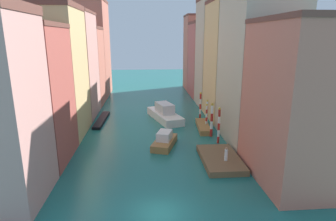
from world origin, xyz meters
name	(u,v)px	position (x,y,z in m)	size (l,w,h in m)	color
ground_plane	(152,122)	(0.00, 24.50, 0.00)	(154.00, 154.00, 0.00)	#1E6B66
building_left_1	(29,95)	(-13.37, 11.14, 7.50)	(7.66, 8.64, 14.99)	#B25147
building_left_2	(54,72)	(-13.37, 20.05, 8.91)	(7.66, 9.28, 17.79)	#DBB77A
building_left_3	(72,65)	(-13.37, 29.91, 8.87)	(7.66, 9.79, 17.73)	tan
building_left_4	(84,66)	(-13.37, 38.98, 7.77)	(7.66, 8.37, 15.52)	#C6705B
building_left_5	(91,49)	(-13.37, 48.72, 10.88)	(7.66, 10.98, 21.74)	#C6705B
building_right_0	(300,102)	(13.37, 4.90, 7.66)	(7.66, 10.92, 15.30)	#C6705B
building_right_1	(257,60)	(13.37, 15.84, 10.75)	(7.66, 11.17, 21.48)	#BCB299
building_right_2	(232,61)	(13.37, 26.39, 9.70)	(7.66, 9.78, 19.38)	#DBB77A
building_right_3	(218,54)	(13.37, 35.86, 10.35)	(7.66, 8.65, 20.69)	#BCB299
building_right_4	(207,60)	(13.37, 45.40, 8.46)	(7.66, 10.05, 16.90)	#B25147
building_right_5	(199,53)	(13.37, 54.71, 9.52)	(7.66, 8.11, 19.01)	#C6705B
waterfront_dock	(220,159)	(7.26, 8.94, 0.32)	(4.10, 7.32, 0.65)	brown
person_on_dock	(226,154)	(7.56, 7.87, 1.35)	(0.36, 0.36, 1.52)	white
mooring_pole_0	(219,125)	(8.47, 14.60, 2.47)	(0.33, 0.33, 4.84)	red
mooring_pole_1	(212,120)	(8.14, 17.19, 2.47)	(0.39, 0.39, 4.81)	red
mooring_pole_2	(207,116)	(8.18, 20.65, 1.99)	(0.31, 0.31, 3.89)	red
mooring_pole_3	(207,113)	(8.36, 21.25, 2.24)	(0.31, 0.31, 4.38)	red
mooring_pole_4	(200,105)	(8.25, 25.93, 2.37)	(0.35, 0.35, 4.63)	red
vaporetto_white	(165,114)	(2.20, 26.01, 0.99)	(5.81, 10.03, 2.81)	white
gondola_black	(102,120)	(-8.28, 25.84, 0.24)	(1.60, 9.38, 0.47)	black
motorboat_0	(203,127)	(7.67, 20.54, 0.38)	(2.06, 6.62, 0.75)	olive
motorboat_1	(165,141)	(1.37, 14.15, 0.71)	(3.79, 5.77, 1.95)	olive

